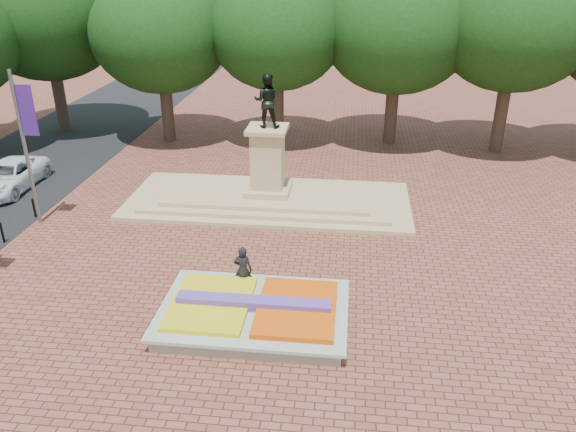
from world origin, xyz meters
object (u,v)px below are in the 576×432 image
object	(u,v)px
flower_bed	(255,312)
pedestrian	(243,270)
monument	(268,186)
van	(8,176)

from	to	relation	value
flower_bed	pedestrian	size ratio (longest dim) A/B	3.38
monument	van	distance (m)	13.86
van	pedestrian	size ratio (longest dim) A/B	2.85
pedestrian	van	bearing A→B (deg)	-28.46
van	flower_bed	bearing A→B (deg)	-36.22
flower_bed	monument	distance (m)	10.07
flower_bed	monument	xyz separation A→B (m)	(-1.03, 10.00, 0.50)
flower_bed	pedestrian	distance (m)	2.01
flower_bed	pedestrian	world-z (taller)	pedestrian
monument	van	xyz separation A→B (m)	(-13.86, 0.14, -0.14)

